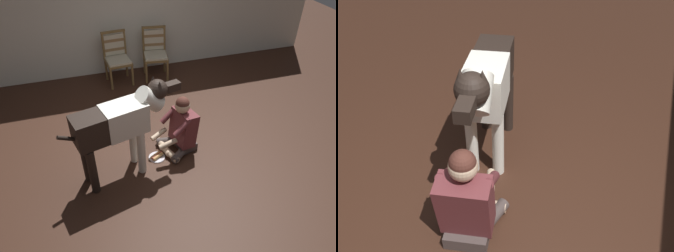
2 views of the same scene
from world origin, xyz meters
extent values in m
plane|color=#381F15|center=(0.00, 0.00, 0.00)|extent=(13.69, 13.69, 0.00)
cube|color=#493D3A|center=(0.15, -0.05, 0.06)|extent=(0.32, 0.39, 0.12)
cylinder|color=#493D3A|center=(0.03, -0.24, 0.07)|extent=(0.38, 0.34, 0.11)
cylinder|color=beige|center=(-0.13, -0.21, 0.06)|extent=(0.20, 0.37, 0.09)
cylinder|color=#493D3A|center=(-0.04, 0.06, 0.07)|extent=(0.41, 0.18, 0.11)
cylinder|color=beige|center=(-0.17, -0.04, 0.06)|extent=(0.16, 0.37, 0.09)
cube|color=brown|center=(0.12, -0.06, 0.38)|extent=(0.37, 0.46, 0.54)
cylinder|color=brown|center=(0.03, -0.26, 0.53)|extent=(0.30, 0.15, 0.24)
cylinder|color=beige|center=(-0.17, -0.26, 0.30)|extent=(0.28, 0.10, 0.12)
cylinder|color=brown|center=(-0.06, 0.08, 0.53)|extent=(0.30, 0.15, 0.24)
cylinder|color=beige|center=(-0.24, -0.02, 0.30)|extent=(0.28, 0.17, 0.12)
sphere|color=beige|center=(0.09, -0.06, 0.75)|extent=(0.21, 0.21, 0.21)
sphere|color=#502920|center=(0.09, -0.06, 0.78)|extent=(0.19, 0.19, 0.19)
cylinder|color=silver|center=(-0.63, -0.13, 0.34)|extent=(0.11, 0.11, 0.67)
cylinder|color=silver|center=(-0.57, -0.36, 0.34)|extent=(0.11, 0.11, 0.67)
cylinder|color=black|center=(-1.29, -0.29, 0.34)|extent=(0.11, 0.11, 0.67)
cylinder|color=black|center=(-1.23, -0.53, 0.34)|extent=(0.11, 0.11, 0.67)
cube|color=silver|center=(-0.74, -0.28, 0.87)|extent=(0.60, 0.47, 0.39)
cube|color=black|center=(-1.14, -0.38, 0.87)|extent=(0.53, 0.43, 0.37)
cylinder|color=silver|center=(-0.39, -0.19, 1.03)|extent=(0.44, 0.33, 0.38)
sphere|color=black|center=(-0.28, -0.16, 1.13)|extent=(0.26, 0.26, 0.26)
cube|color=black|center=(-0.07, -0.10, 1.11)|extent=(0.22, 0.16, 0.10)
cone|color=black|center=(-0.31, -0.09, 1.22)|extent=(0.11, 0.11, 0.12)
cone|color=black|center=(-0.27, -0.24, 1.22)|extent=(0.11, 0.11, 0.12)
cylinder|color=black|center=(-1.38, -0.44, 0.83)|extent=(0.34, 0.13, 0.23)
cylinder|color=silver|center=(-0.31, -0.17, 0.01)|extent=(0.24, 0.24, 0.01)
cylinder|color=#E3AA63|center=(-0.30, -0.19, 0.04)|extent=(0.18, 0.13, 0.05)
cylinder|color=#E3AA63|center=(-0.32, -0.15, 0.04)|extent=(0.18, 0.13, 0.05)
cylinder|color=#97362C|center=(-0.31, -0.17, 0.04)|extent=(0.18, 0.12, 0.04)
camera|label=1|loc=(-1.18, -3.45, 3.16)|focal=34.18mm
camera|label=2|loc=(1.56, 0.87, 2.45)|focal=37.63mm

